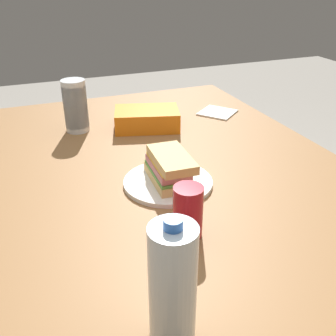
% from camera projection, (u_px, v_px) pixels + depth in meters
% --- Properties ---
extents(dining_table, '(1.73, 1.07, 0.73)m').
position_uv_depth(dining_table, '(182.00, 210.00, 1.09)').
color(dining_table, olive).
rests_on(dining_table, ground_plane).
extents(paper_plate, '(0.24, 0.24, 0.01)m').
position_uv_depth(paper_plate, '(168.00, 182.00, 1.07)').
color(paper_plate, white).
rests_on(paper_plate, dining_table).
extents(sandwich, '(0.19, 0.10, 0.08)m').
position_uv_depth(sandwich, '(169.00, 168.00, 1.04)').
color(sandwich, '#DBB26B').
rests_on(sandwich, paper_plate).
extents(soda_can_red, '(0.07, 0.07, 0.12)m').
position_uv_depth(soda_can_red, '(188.00, 212.00, 0.84)').
color(soda_can_red, maroon).
rests_on(soda_can_red, dining_table).
extents(chip_bag, '(0.21, 0.26, 0.07)m').
position_uv_depth(chip_bag, '(147.00, 119.00, 1.42)').
color(chip_bag, orange).
rests_on(chip_bag, dining_table).
extents(water_bottle_tall, '(0.07, 0.07, 0.23)m').
position_uv_depth(water_bottle_tall, '(173.00, 285.00, 0.59)').
color(water_bottle_tall, silver).
rests_on(water_bottle_tall, dining_table).
extents(plastic_cup_stack, '(0.08, 0.08, 0.18)m').
position_uv_depth(plastic_cup_stack, '(75.00, 106.00, 1.37)').
color(plastic_cup_stack, silver).
rests_on(plastic_cup_stack, dining_table).
extents(paper_napkin, '(0.18, 0.18, 0.01)m').
position_uv_depth(paper_napkin, '(217.00, 112.00, 1.57)').
color(paper_napkin, white).
rests_on(paper_napkin, dining_table).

